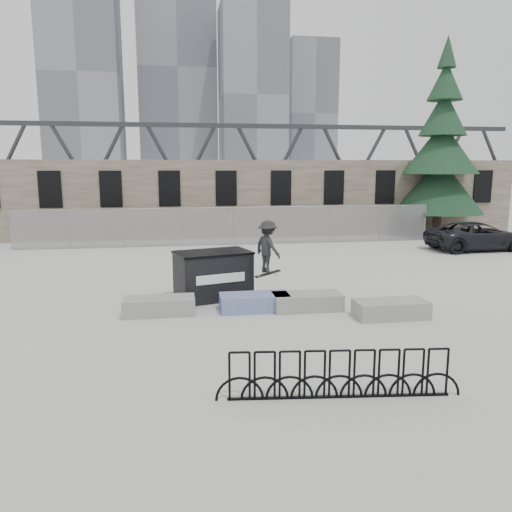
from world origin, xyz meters
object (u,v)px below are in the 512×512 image
at_px(planter_center_right, 307,301).
at_px(planter_offset, 391,308).
at_px(spruce_tree, 441,159).
at_px(dumpster, 213,275).
at_px(skateboarder, 268,247).
at_px(bike_rack, 339,375).
at_px(planter_center_left, 255,302).
at_px(suv, 478,236).
at_px(planter_far_left, 159,305).

bearing_deg(planter_center_right, planter_offset, -28.21).
height_order(planter_center_right, spruce_tree, spruce_tree).
height_order(dumpster, skateboarder, skateboarder).
bearing_deg(planter_offset, bike_rack, -123.57).
xyz_separation_m(planter_center_right, bike_rack, (-0.88, -5.60, 0.18)).
bearing_deg(bike_rack, planter_center_left, 96.52).
bearing_deg(bike_rack, skateboarder, 91.32).
distance_m(planter_center_right, suv, 14.33).
bearing_deg(suv, planter_far_left, 117.58).
relative_size(bike_rack, spruce_tree, 0.39).
xyz_separation_m(planter_center_left, spruce_tree, (13.33, 14.08, 4.32)).
distance_m(dumpster, skateboarder, 2.06).
bearing_deg(bike_rack, planter_offset, 56.43).
bearing_deg(planter_center_left, spruce_tree, 46.56).
bearing_deg(planter_center_right, planter_center_left, 174.09).
bearing_deg(suv, planter_center_right, 126.77).
height_order(planter_far_left, spruce_tree, spruce_tree).
relative_size(planter_far_left, planter_center_right, 1.00).
bearing_deg(planter_offset, spruce_tree, 57.72).
relative_size(suv, skateboarder, 2.92).
bearing_deg(planter_offset, skateboarder, 147.70).
distance_m(planter_center_left, skateboarder, 1.72).
height_order(planter_center_left, spruce_tree, spruce_tree).
distance_m(suv, skateboarder, 14.68).
distance_m(planter_far_left, planter_offset, 6.49).
distance_m(dumpster, spruce_tree, 19.50).
bearing_deg(skateboarder, bike_rack, 153.25).
height_order(planter_offset, suv, suv).
xyz_separation_m(dumpster, suv, (13.77, 7.30, -0.06)).
distance_m(planter_center_right, spruce_tree, 18.99).
height_order(planter_offset, spruce_tree, spruce_tree).
distance_m(planter_center_left, suv, 15.46).
bearing_deg(bike_rack, planter_center_right, 81.10).
bearing_deg(planter_far_left, dumpster, 42.29).
xyz_separation_m(planter_far_left, bike_rack, (3.39, -5.80, 0.18)).
relative_size(planter_far_left, dumpster, 0.77).
height_order(planter_center_left, dumpster, dumpster).
xyz_separation_m(planter_center_left, planter_offset, (3.63, -1.28, 0.00)).
bearing_deg(planter_center_left, suv, 34.86).
height_order(planter_far_left, bike_rack, bike_rack).
height_order(suv, skateboarder, skateboarder).
distance_m(planter_offset, suv, 13.58).
bearing_deg(planter_center_left, planter_far_left, 179.07).
height_order(planter_center_left, planter_offset, same).
bearing_deg(suv, planter_center_left, 122.74).
bearing_deg(suv, skateboarder, 121.66).
height_order(planter_far_left, planter_center_left, same).
bearing_deg(planter_center_left, dumpster, 125.37).
bearing_deg(spruce_tree, skateboarder, -133.76).
bearing_deg(spruce_tree, bike_rack, -122.58).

